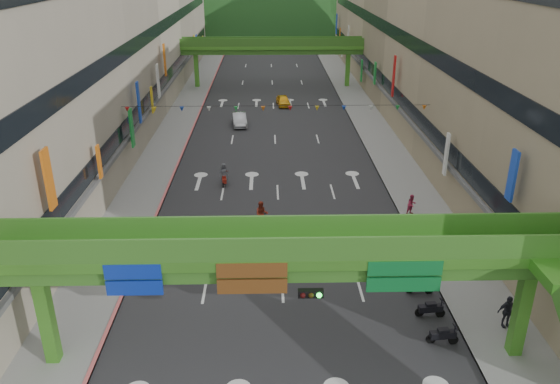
{
  "coord_description": "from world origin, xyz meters",
  "views": [
    {
      "loc": [
        -0.78,
        -14.86,
        17.77
      ],
      "look_at": [
        0.0,
        18.0,
        3.5
      ],
      "focal_mm": 35.0,
      "sensor_mm": 36.0,
      "label": 1
    }
  ],
  "objects_px": {
    "overpass_near": "(308,272)",
    "car_silver": "(239,119)",
    "scooter_rider_mid": "(262,216)",
    "car_yellow": "(283,101)",
    "pedestrian_red": "(412,206)"
  },
  "relations": [
    {
      "from": "scooter_rider_mid",
      "to": "car_yellow",
      "type": "distance_m",
      "value": 34.82
    },
    {
      "from": "car_silver",
      "to": "pedestrian_red",
      "type": "xyz_separation_m",
      "value": [
        13.77,
        -23.9,
        0.07
      ]
    },
    {
      "from": "scooter_rider_mid",
      "to": "car_silver",
      "type": "relative_size",
      "value": 0.52
    },
    {
      "from": "overpass_near",
      "to": "car_silver",
      "type": "height_order",
      "value": "overpass_near"
    },
    {
      "from": "scooter_rider_mid",
      "to": "car_yellow",
      "type": "bearing_deg",
      "value": 85.84
    },
    {
      "from": "overpass_near",
      "to": "car_silver",
      "type": "relative_size",
      "value": 6.54
    },
    {
      "from": "car_silver",
      "to": "car_yellow",
      "type": "height_order",
      "value": "car_silver"
    },
    {
      "from": "scooter_rider_mid",
      "to": "car_silver",
      "type": "bearing_deg",
      "value": 95.98
    },
    {
      "from": "overpass_near",
      "to": "car_yellow",
      "type": "bearing_deg",
      "value": 89.6
    },
    {
      "from": "overpass_near",
      "to": "scooter_rider_mid",
      "type": "xyz_separation_m",
      "value": [
        -2.18,
        13.9,
        -4.05
      ]
    },
    {
      "from": "car_silver",
      "to": "car_yellow",
      "type": "distance_m",
      "value": 10.2
    },
    {
      "from": "overpass_near",
      "to": "car_yellow",
      "type": "height_order",
      "value": "overpass_near"
    },
    {
      "from": "overpass_near",
      "to": "pedestrian_red",
      "type": "height_order",
      "value": "overpass_near"
    },
    {
      "from": "car_silver",
      "to": "car_yellow",
      "type": "relative_size",
      "value": 1.12
    },
    {
      "from": "scooter_rider_mid",
      "to": "car_yellow",
      "type": "relative_size",
      "value": 0.58
    }
  ]
}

